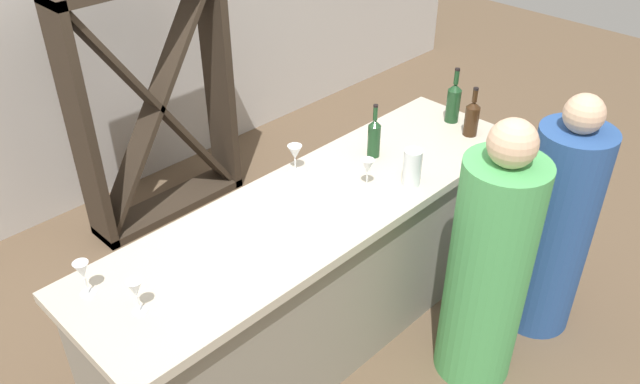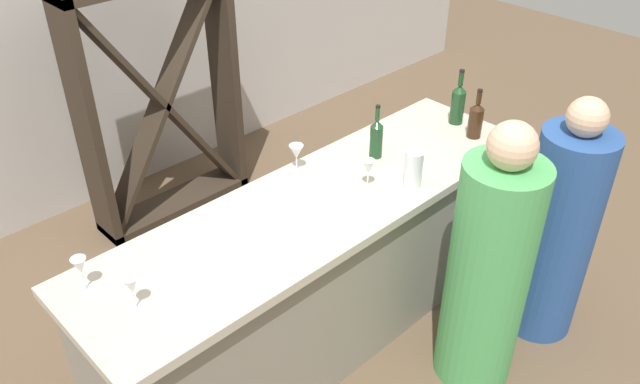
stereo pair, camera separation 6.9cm
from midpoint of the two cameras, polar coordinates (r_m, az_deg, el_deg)
The scene contains 14 objects.
ground_plane at distance 3.76m, azimuth -0.54°, elevation -12.47°, with size 12.00×12.00×0.00m, color brown.
back_wall at distance 4.63m, azimuth -20.96°, elevation 15.21°, with size 8.00×0.10×2.80m, color #BCB7B2.
bar_counter at distance 3.43m, azimuth -0.58°, elevation -7.09°, with size 2.58×0.73×0.93m.
wine_rack at distance 4.42m, azimuth -14.88°, elevation 7.49°, with size 1.12×0.28×1.67m.
wine_bottle_leftmost_olive_green at distance 3.46m, azimuth 4.25°, elevation 4.90°, with size 0.07×0.07×0.31m.
wine_bottle_second_left_amber_brown at distance 3.76m, azimuth 12.81°, elevation 6.48°, with size 0.08×0.08×0.29m.
wine_bottle_center_olive_green at distance 3.89m, azimuth 11.26°, elevation 7.88°, with size 0.08×0.08×0.33m.
wine_glass_near_left at distance 3.19m, azimuth 3.62°, elevation 2.20°, with size 0.07×0.07×0.16m.
wine_glass_near_center at distance 2.59m, azimuth -16.79°, elevation -8.35°, with size 0.06×0.06×0.16m.
wine_glass_near_right at distance 2.73m, azimuth -21.01°, elevation -6.62°, with size 0.06×0.06×0.16m.
wine_glass_far_left at distance 3.33m, azimuth -2.84°, elevation 3.47°, with size 0.08×0.08×0.15m.
water_pitcher at distance 3.25m, azimuth 7.59°, elevation 2.17°, with size 0.09×0.09×0.19m.
person_left_guest at distance 3.64m, azimuth 19.62°, elevation -3.01°, with size 0.45×0.45×1.43m.
person_center_guest at distance 3.23m, azimuth 14.13°, elevation -6.63°, with size 0.51×0.51×1.48m.
Camera 1 is at (-1.84, -1.82, 2.72)m, focal length 36.08 mm.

